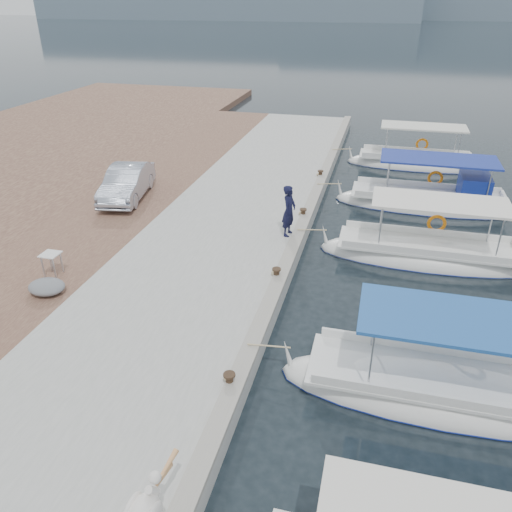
{
  "coord_description": "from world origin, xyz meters",
  "views": [
    {
      "loc": [
        2.37,
        -11.73,
        8.37
      ],
      "look_at": [
        -1.0,
        1.46,
        1.2
      ],
      "focal_mm": 35.0,
      "sensor_mm": 36.0,
      "label": 1
    }
  ],
  "objects_px": {
    "fishing_caique_e": "(415,164)",
    "parked_car": "(127,183)",
    "fishing_caique_b": "(442,393)",
    "fishing_caique_d": "(429,203)",
    "fishing_caique_c": "(426,256)",
    "fisherman": "(289,211)"
  },
  "relations": [
    {
      "from": "fishing_caique_d",
      "to": "parked_car",
      "type": "relative_size",
      "value": 1.93
    },
    {
      "from": "fishing_caique_b",
      "to": "fishing_caique_d",
      "type": "height_order",
      "value": "same"
    },
    {
      "from": "fisherman",
      "to": "fishing_caique_c",
      "type": "bearing_deg",
      "value": -76.34
    },
    {
      "from": "fishing_caique_e",
      "to": "parked_car",
      "type": "xyz_separation_m",
      "value": [
        -12.3,
        -9.32,
        1.06
      ]
    },
    {
      "from": "fishing_caique_c",
      "to": "fishing_caique_d",
      "type": "relative_size",
      "value": 0.93
    },
    {
      "from": "fishing_caique_c",
      "to": "fisherman",
      "type": "relative_size",
      "value": 3.96
    },
    {
      "from": "fishing_caique_c",
      "to": "fishing_caique_e",
      "type": "xyz_separation_m",
      "value": [
        -0.1,
        11.09,
        0.0
      ]
    },
    {
      "from": "fishing_caique_b",
      "to": "fishing_caique_d",
      "type": "xyz_separation_m",
      "value": [
        0.3,
        12.21,
        0.06
      ]
    },
    {
      "from": "fisherman",
      "to": "parked_car",
      "type": "distance_m",
      "value": 7.73
    },
    {
      "from": "fishing_caique_d",
      "to": "fishing_caique_c",
      "type": "bearing_deg",
      "value": -94.08
    },
    {
      "from": "fishing_caique_e",
      "to": "fisherman",
      "type": "xyz_separation_m",
      "value": [
        -4.83,
        -11.29,
        1.32
      ]
    },
    {
      "from": "fishing_caique_b",
      "to": "fishing_caique_e",
      "type": "bearing_deg",
      "value": 90.54
    },
    {
      "from": "fishing_caique_b",
      "to": "fishing_caique_e",
      "type": "height_order",
      "value": "same"
    },
    {
      "from": "fishing_caique_d",
      "to": "parked_car",
      "type": "bearing_deg",
      "value": -165.07
    },
    {
      "from": "fisherman",
      "to": "parked_car",
      "type": "height_order",
      "value": "fisherman"
    },
    {
      "from": "fishing_caique_e",
      "to": "fishing_caique_b",
      "type": "bearing_deg",
      "value": -89.46
    },
    {
      "from": "fishing_caique_d",
      "to": "fisherman",
      "type": "height_order",
      "value": "fisherman"
    },
    {
      "from": "fishing_caique_d",
      "to": "fishing_caique_e",
      "type": "relative_size",
      "value": 1.1
    },
    {
      "from": "fishing_caique_c",
      "to": "parked_car",
      "type": "height_order",
      "value": "fishing_caique_c"
    },
    {
      "from": "fishing_caique_b",
      "to": "fishing_caique_c",
      "type": "distance_m",
      "value": 7.04
    },
    {
      "from": "fishing_caique_c",
      "to": "fishing_caique_b",
      "type": "bearing_deg",
      "value": -89.45
    },
    {
      "from": "fishing_caique_c",
      "to": "fishing_caique_e",
      "type": "bearing_deg",
      "value": 90.53
    }
  ]
}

